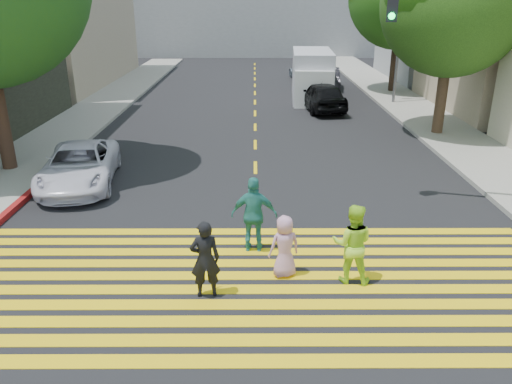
{
  "coord_description": "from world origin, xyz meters",
  "views": [
    {
      "loc": [
        -0.04,
        -7.92,
        5.65
      ],
      "look_at": [
        0.0,
        3.0,
        1.4
      ],
      "focal_mm": 35.0,
      "sensor_mm": 36.0,
      "label": 1
    }
  ],
  "objects_px": {
    "pedestrian_woman": "(352,244)",
    "traffic_signal": "(506,59)",
    "silver_car": "(306,71)",
    "white_van": "(312,77)",
    "pedestrian_child": "(284,246)",
    "dark_car_parked": "(328,78)",
    "white_sedan": "(79,166)",
    "dark_car_near": "(322,96)",
    "pedestrian_extra": "(254,215)",
    "pedestrian_man": "(205,259)"
  },
  "relations": [
    {
      "from": "pedestrian_woman",
      "to": "traffic_signal",
      "type": "distance_m",
      "value": 6.68
    },
    {
      "from": "silver_car",
      "to": "white_van",
      "type": "xyz_separation_m",
      "value": [
        -0.38,
        -7.5,
        0.69
      ]
    },
    {
      "from": "pedestrian_woman",
      "to": "pedestrian_child",
      "type": "relative_size",
      "value": 1.26
    },
    {
      "from": "dark_car_parked",
      "to": "white_sedan",
      "type": "bearing_deg",
      "value": -114.39
    },
    {
      "from": "silver_car",
      "to": "white_sedan",
      "type": "bearing_deg",
      "value": 58.28
    },
    {
      "from": "dark_car_parked",
      "to": "dark_car_near",
      "type": "bearing_deg",
      "value": -95.33
    },
    {
      "from": "pedestrian_child",
      "to": "traffic_signal",
      "type": "xyz_separation_m",
      "value": [
        5.78,
        3.55,
        3.51
      ]
    },
    {
      "from": "dark_car_parked",
      "to": "pedestrian_woman",
      "type": "bearing_deg",
      "value": -91.52
    },
    {
      "from": "dark_car_parked",
      "to": "traffic_signal",
      "type": "relative_size",
      "value": 0.61
    },
    {
      "from": "pedestrian_child",
      "to": "dark_car_parked",
      "type": "height_order",
      "value": "pedestrian_child"
    },
    {
      "from": "pedestrian_extra",
      "to": "white_van",
      "type": "height_order",
      "value": "white_van"
    },
    {
      "from": "dark_car_parked",
      "to": "traffic_signal",
      "type": "xyz_separation_m",
      "value": [
        1.46,
        -20.69,
        3.55
      ]
    },
    {
      "from": "pedestrian_extra",
      "to": "traffic_signal",
      "type": "relative_size",
      "value": 0.28
    },
    {
      "from": "pedestrian_woman",
      "to": "dark_car_parked",
      "type": "relative_size",
      "value": 0.44
    },
    {
      "from": "pedestrian_man",
      "to": "silver_car",
      "type": "height_order",
      "value": "pedestrian_man"
    },
    {
      "from": "white_van",
      "to": "silver_car",
      "type": "bearing_deg",
      "value": 90.67
    },
    {
      "from": "dark_car_near",
      "to": "dark_car_parked",
      "type": "xyz_separation_m",
      "value": [
        1.34,
        7.13,
        -0.11
      ]
    },
    {
      "from": "pedestrian_child",
      "to": "traffic_signal",
      "type": "bearing_deg",
      "value": -166.6
    },
    {
      "from": "white_sedan",
      "to": "white_van",
      "type": "distance_m",
      "value": 17.22
    },
    {
      "from": "white_van",
      "to": "traffic_signal",
      "type": "height_order",
      "value": "traffic_signal"
    },
    {
      "from": "white_sedan",
      "to": "traffic_signal",
      "type": "xyz_separation_m",
      "value": [
        12.03,
        -2.14,
        3.56
      ]
    },
    {
      "from": "dark_car_near",
      "to": "pedestrian_child",
      "type": "bearing_deg",
      "value": 72.37
    },
    {
      "from": "pedestrian_child",
      "to": "pedestrian_woman",
      "type": "bearing_deg",
      "value": 152.45
    },
    {
      "from": "pedestrian_man",
      "to": "white_van",
      "type": "bearing_deg",
      "value": -111.16
    },
    {
      "from": "pedestrian_woman",
      "to": "dark_car_near",
      "type": "distance_m",
      "value": 17.41
    },
    {
      "from": "pedestrian_woman",
      "to": "traffic_signal",
      "type": "bearing_deg",
      "value": -127.52
    },
    {
      "from": "pedestrian_extra",
      "to": "white_sedan",
      "type": "height_order",
      "value": "pedestrian_extra"
    },
    {
      "from": "pedestrian_man",
      "to": "dark_car_near",
      "type": "bearing_deg",
      "value": -113.85
    },
    {
      "from": "pedestrian_child",
      "to": "white_sedan",
      "type": "bearing_deg",
      "value": -60.49
    },
    {
      "from": "dark_car_parked",
      "to": "white_van",
      "type": "xyz_separation_m",
      "value": [
        -1.55,
        -3.9,
        0.67
      ]
    },
    {
      "from": "pedestrian_woman",
      "to": "white_van",
      "type": "distance_m",
      "value": 20.62
    },
    {
      "from": "pedestrian_child",
      "to": "silver_car",
      "type": "relative_size",
      "value": 0.32
    },
    {
      "from": "silver_car",
      "to": "dark_car_near",
      "type": "bearing_deg",
      "value": 80.38
    },
    {
      "from": "pedestrian_extra",
      "to": "white_van",
      "type": "relative_size",
      "value": 0.31
    },
    {
      "from": "pedestrian_man",
      "to": "traffic_signal",
      "type": "distance_m",
      "value": 9.22
    },
    {
      "from": "white_van",
      "to": "dark_car_near",
      "type": "bearing_deg",
      "value": -82.63
    },
    {
      "from": "white_sedan",
      "to": "dark_car_near",
      "type": "relative_size",
      "value": 1.03
    },
    {
      "from": "pedestrian_child",
      "to": "silver_car",
      "type": "bearing_deg",
      "value": -114.64
    },
    {
      "from": "pedestrian_extra",
      "to": "pedestrian_woman",
      "type": "bearing_deg",
      "value": 149.05
    },
    {
      "from": "white_sedan",
      "to": "silver_car",
      "type": "relative_size",
      "value": 1.06
    },
    {
      "from": "pedestrian_woman",
      "to": "pedestrian_child",
      "type": "height_order",
      "value": "pedestrian_woman"
    },
    {
      "from": "dark_car_near",
      "to": "traffic_signal",
      "type": "xyz_separation_m",
      "value": [
        2.8,
        -13.56,
        3.43
      ]
    },
    {
      "from": "pedestrian_man",
      "to": "pedestrian_woman",
      "type": "bearing_deg",
      "value": -179.19
    },
    {
      "from": "pedestrian_woman",
      "to": "dark_car_near",
      "type": "xyz_separation_m",
      "value": [
        1.58,
        17.34,
        -0.1
      ]
    },
    {
      "from": "silver_car",
      "to": "traffic_signal",
      "type": "relative_size",
      "value": 0.67
    },
    {
      "from": "silver_car",
      "to": "pedestrian_woman",
      "type": "bearing_deg",
      "value": 77.71
    },
    {
      "from": "pedestrian_woman",
      "to": "white_van",
      "type": "height_order",
      "value": "white_van"
    },
    {
      "from": "white_van",
      "to": "traffic_signal",
      "type": "distance_m",
      "value": 17.3
    },
    {
      "from": "pedestrian_woman",
      "to": "dark_car_near",
      "type": "bearing_deg",
      "value": -83.56
    },
    {
      "from": "pedestrian_child",
      "to": "white_van",
      "type": "distance_m",
      "value": 20.54
    }
  ]
}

